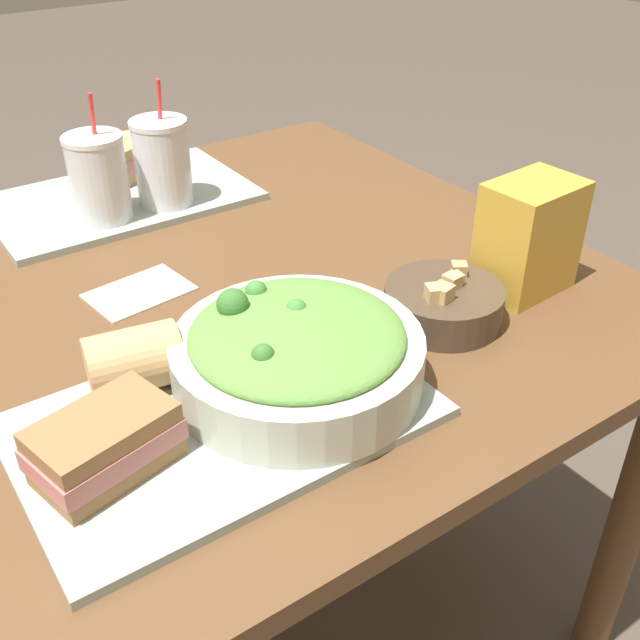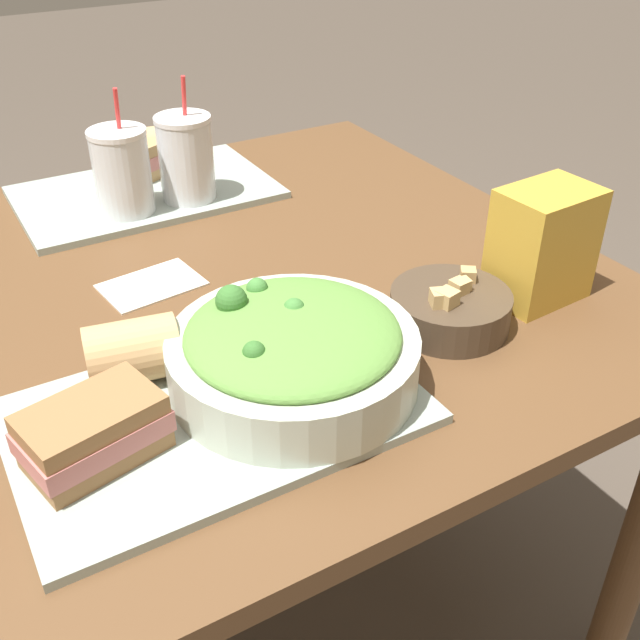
{
  "view_description": "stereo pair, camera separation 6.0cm",
  "coord_description": "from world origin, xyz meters",
  "px_view_note": "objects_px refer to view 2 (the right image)",
  "views": [
    {
      "loc": [
        -0.34,
        -0.85,
        1.24
      ],
      "look_at": [
        0.08,
        -0.24,
        0.76
      ],
      "focal_mm": 42.0,
      "sensor_mm": 36.0,
      "label": 1
    },
    {
      "loc": [
        -0.29,
        -0.88,
        1.24
      ],
      "look_at": [
        0.08,
        -0.24,
        0.76
      ],
      "focal_mm": 42.0,
      "sensor_mm": 36.0,
      "label": 2
    }
  ],
  "objects_px": {
    "sandwich_near": "(93,432)",
    "drink_cup_red": "(186,161)",
    "salad_bowl": "(293,350)",
    "soup_bowl": "(450,308)",
    "drink_cup_dark": "(123,174)",
    "baguette_near": "(135,351)",
    "baguette_far": "(170,144)",
    "sandwich_far": "(159,152)",
    "chip_bag": "(543,245)",
    "napkin_folded": "(152,285)"
  },
  "relations": [
    {
      "from": "salad_bowl",
      "to": "sandwich_far",
      "type": "bearing_deg",
      "value": 82.24
    },
    {
      "from": "chip_bag",
      "to": "sandwich_far",
      "type": "bearing_deg",
      "value": 109.52
    },
    {
      "from": "sandwich_far",
      "to": "chip_bag",
      "type": "distance_m",
      "value": 0.74
    },
    {
      "from": "salad_bowl",
      "to": "sandwich_near",
      "type": "relative_size",
      "value": 1.85
    },
    {
      "from": "chip_bag",
      "to": "salad_bowl",
      "type": "bearing_deg",
      "value": 178.69
    },
    {
      "from": "drink_cup_red",
      "to": "baguette_far",
      "type": "bearing_deg",
      "value": 79.1
    },
    {
      "from": "sandwich_far",
      "to": "baguette_near",
      "type": "bearing_deg",
      "value": -136.96
    },
    {
      "from": "soup_bowl",
      "to": "drink_cup_red",
      "type": "relative_size",
      "value": 0.75
    },
    {
      "from": "salad_bowl",
      "to": "baguette_near",
      "type": "height_order",
      "value": "salad_bowl"
    },
    {
      "from": "baguette_near",
      "to": "chip_bag",
      "type": "xyz_separation_m",
      "value": [
        0.54,
        -0.08,
        0.03
      ]
    },
    {
      "from": "soup_bowl",
      "to": "sandwich_near",
      "type": "height_order",
      "value": "sandwich_near"
    },
    {
      "from": "sandwich_near",
      "to": "salad_bowl",
      "type": "bearing_deg",
      "value": -10.92
    },
    {
      "from": "sandwich_near",
      "to": "drink_cup_dark",
      "type": "distance_m",
      "value": 0.59
    },
    {
      "from": "sandwich_near",
      "to": "drink_cup_dark",
      "type": "xyz_separation_m",
      "value": [
        0.21,
        0.55,
        0.03
      ]
    },
    {
      "from": "drink_cup_red",
      "to": "salad_bowl",
      "type": "bearing_deg",
      "value": -99.64
    },
    {
      "from": "sandwich_far",
      "to": "chip_bag",
      "type": "xyz_separation_m",
      "value": [
        0.3,
        -0.68,
        0.03
      ]
    },
    {
      "from": "sandwich_far",
      "to": "drink_cup_dark",
      "type": "relative_size",
      "value": 0.82
    },
    {
      "from": "soup_bowl",
      "to": "drink_cup_red",
      "type": "bearing_deg",
      "value": 105.52
    },
    {
      "from": "baguette_near",
      "to": "sandwich_far",
      "type": "xyz_separation_m",
      "value": [
        0.25,
        0.6,
        -0.0
      ]
    },
    {
      "from": "sandwich_far",
      "to": "baguette_far",
      "type": "relative_size",
      "value": 1.58
    },
    {
      "from": "soup_bowl",
      "to": "baguette_far",
      "type": "relative_size",
      "value": 1.47
    },
    {
      "from": "soup_bowl",
      "to": "sandwich_near",
      "type": "distance_m",
      "value": 0.47
    },
    {
      "from": "sandwich_near",
      "to": "napkin_folded",
      "type": "xyz_separation_m",
      "value": [
        0.17,
        0.32,
        -0.04
      ]
    },
    {
      "from": "salad_bowl",
      "to": "baguette_far",
      "type": "relative_size",
      "value": 2.69
    },
    {
      "from": "baguette_far",
      "to": "drink_cup_red",
      "type": "bearing_deg",
      "value": 175.55
    },
    {
      "from": "sandwich_near",
      "to": "baguette_near",
      "type": "height_order",
      "value": "baguette_near"
    },
    {
      "from": "baguette_far",
      "to": "chip_bag",
      "type": "xyz_separation_m",
      "value": [
        0.27,
        -0.7,
        0.03
      ]
    },
    {
      "from": "drink_cup_dark",
      "to": "chip_bag",
      "type": "bearing_deg",
      "value": -52.27
    },
    {
      "from": "drink_cup_dark",
      "to": "napkin_folded",
      "type": "height_order",
      "value": "drink_cup_dark"
    },
    {
      "from": "salad_bowl",
      "to": "drink_cup_red",
      "type": "relative_size",
      "value": 1.36
    },
    {
      "from": "drink_cup_dark",
      "to": "napkin_folded",
      "type": "distance_m",
      "value": 0.25
    },
    {
      "from": "soup_bowl",
      "to": "chip_bag",
      "type": "xyz_separation_m",
      "value": [
        0.15,
        0.0,
        0.05
      ]
    },
    {
      "from": "baguette_near",
      "to": "napkin_folded",
      "type": "distance_m",
      "value": 0.23
    },
    {
      "from": "soup_bowl",
      "to": "sandwich_near",
      "type": "relative_size",
      "value": 1.02
    },
    {
      "from": "sandwich_near",
      "to": "baguette_far",
      "type": "bearing_deg",
      "value": 50.77
    },
    {
      "from": "drink_cup_red",
      "to": "chip_bag",
      "type": "height_order",
      "value": "drink_cup_red"
    },
    {
      "from": "chip_bag",
      "to": "sandwich_near",
      "type": "bearing_deg",
      "value": 178.58
    },
    {
      "from": "sandwich_near",
      "to": "drink_cup_red",
      "type": "relative_size",
      "value": 0.74
    },
    {
      "from": "baguette_far",
      "to": "drink_cup_dark",
      "type": "height_order",
      "value": "drink_cup_dark"
    },
    {
      "from": "soup_bowl",
      "to": "salad_bowl",
      "type": "bearing_deg",
      "value": -175.97
    },
    {
      "from": "drink_cup_dark",
      "to": "chip_bag",
      "type": "xyz_separation_m",
      "value": [
        0.41,
        -0.53,
        0.0
      ]
    },
    {
      "from": "soup_bowl",
      "to": "chip_bag",
      "type": "bearing_deg",
      "value": 0.27
    },
    {
      "from": "sandwich_far",
      "to": "drink_cup_red",
      "type": "relative_size",
      "value": 0.8
    },
    {
      "from": "baguette_near",
      "to": "baguette_far",
      "type": "height_order",
      "value": "same"
    },
    {
      "from": "soup_bowl",
      "to": "sandwich_far",
      "type": "height_order",
      "value": "sandwich_far"
    },
    {
      "from": "sandwich_near",
      "to": "baguette_near",
      "type": "xyz_separation_m",
      "value": [
        0.08,
        0.11,
        0.0
      ]
    },
    {
      "from": "drink_cup_dark",
      "to": "chip_bag",
      "type": "distance_m",
      "value": 0.67
    },
    {
      "from": "baguette_near",
      "to": "drink_cup_red",
      "type": "xyz_separation_m",
      "value": [
        0.24,
        0.45,
        0.03
      ]
    },
    {
      "from": "drink_cup_red",
      "to": "napkin_folded",
      "type": "relative_size",
      "value": 1.42
    },
    {
      "from": "soup_bowl",
      "to": "drink_cup_red",
      "type": "xyz_separation_m",
      "value": [
        -0.15,
        0.53,
        0.05
      ]
    }
  ]
}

